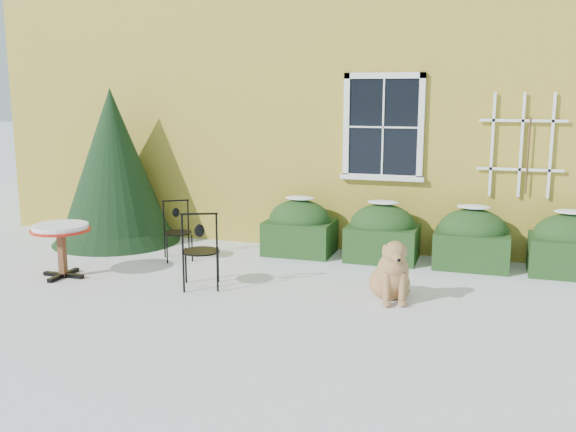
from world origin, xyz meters
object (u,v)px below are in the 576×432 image
(evergreen_shrub, at_px, (114,181))
(patio_chair_near, at_px, (201,250))
(bistro_table, at_px, (61,233))
(patio_chair_far, at_px, (177,230))
(dog, at_px, (392,275))

(evergreen_shrub, xyz_separation_m, patio_chair_near, (2.51, -1.98, -0.52))
(patio_chair_near, bearing_deg, bistro_table, -19.71)
(patio_chair_near, distance_m, patio_chair_far, 1.59)
(patio_chair_far, relative_size, dog, 0.99)
(bistro_table, relative_size, dog, 0.89)
(dog, bearing_deg, patio_chair_near, 166.01)
(patio_chair_far, bearing_deg, dog, -50.11)
(evergreen_shrub, height_order, patio_chair_far, evergreen_shrub)
(evergreen_shrub, relative_size, dog, 2.88)
(evergreen_shrub, relative_size, patio_chair_far, 2.90)
(patio_chair_near, bearing_deg, dog, 162.75)
(patio_chair_near, bearing_deg, evergreen_shrub, -61.21)
(patio_chair_near, height_order, dog, patio_chair_near)
(patio_chair_far, distance_m, dog, 3.55)
(patio_chair_near, xyz_separation_m, dog, (2.42, 0.24, -0.19))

